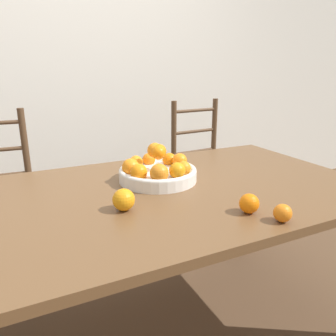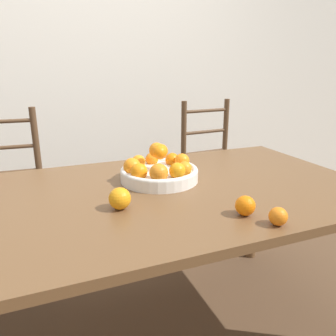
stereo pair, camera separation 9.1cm
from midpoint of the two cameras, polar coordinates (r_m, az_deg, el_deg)
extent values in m
plane|color=brown|center=(1.81, -0.15, -27.25)|extent=(12.00, 12.00, 0.00)
cube|color=silver|center=(2.82, -12.80, 17.38)|extent=(8.00, 0.06, 2.60)
cube|color=brown|center=(1.39, -0.18, -4.62)|extent=(1.87, 1.03, 0.03)
cylinder|color=brown|center=(2.30, 15.85, -6.67)|extent=(0.07, 0.07, 0.73)
cylinder|color=white|center=(1.50, 0.22, -1.28)|extent=(0.35, 0.35, 0.05)
torus|color=white|center=(1.49, 0.22, -0.38)|extent=(0.35, 0.35, 0.02)
sphere|color=orange|center=(1.55, 4.15, 1.23)|extent=(0.07, 0.07, 0.07)
sphere|color=orange|center=(1.59, 2.37, 1.42)|extent=(0.07, 0.07, 0.07)
sphere|color=orange|center=(1.60, -1.21, 1.53)|extent=(0.06, 0.06, 0.06)
sphere|color=orange|center=(1.56, -3.48, 1.08)|extent=(0.07, 0.07, 0.07)
sphere|color=orange|center=(1.48, -4.52, 0.24)|extent=(0.08, 0.08, 0.08)
sphere|color=orange|center=(1.41, -3.23, -0.66)|extent=(0.07, 0.07, 0.07)
sphere|color=orange|center=(1.37, 0.23, -0.81)|extent=(0.08, 0.08, 0.08)
sphere|color=orange|center=(1.40, 3.48, -0.48)|extent=(0.07, 0.07, 0.07)
sphere|color=orange|center=(1.45, 4.70, -0.13)|extent=(0.06, 0.06, 0.06)
sphere|color=orange|center=(1.47, 0.47, 2.93)|extent=(0.07, 0.07, 0.07)
sphere|color=orange|center=(1.49, -0.23, 3.11)|extent=(0.07, 0.07, 0.07)
sphere|color=orange|center=(1.46, 0.35, 2.70)|extent=(0.06, 0.06, 0.06)
sphere|color=orange|center=(1.20, -6.25, -5.33)|extent=(0.08, 0.08, 0.08)
sphere|color=orange|center=(1.15, 20.82, -7.92)|extent=(0.06, 0.06, 0.06)
sphere|color=orange|center=(1.19, 15.46, -6.37)|extent=(0.07, 0.07, 0.07)
cylinder|color=#513823|center=(2.08, -19.50, -13.79)|extent=(0.04, 0.04, 0.46)
cylinder|color=#513823|center=(2.29, -20.16, -3.04)|extent=(0.04, 0.04, 1.03)
cube|color=#513823|center=(2.15, -25.19, -6.04)|extent=(0.44, 0.43, 0.04)
cylinder|color=#513823|center=(2.27, -25.22, -0.74)|extent=(0.38, 0.05, 0.02)
cylinder|color=#513823|center=(2.23, -25.74, 3.20)|extent=(0.38, 0.05, 0.02)
cylinder|color=#513823|center=(2.34, 8.05, -9.31)|extent=(0.04, 0.04, 0.46)
cylinder|color=#513823|center=(2.56, 15.15, -7.39)|extent=(0.04, 0.04, 0.46)
cylinder|color=#513823|center=(2.52, 3.71, -0.23)|extent=(0.04, 0.04, 1.03)
cylinder|color=#513823|center=(2.72, 10.65, 0.83)|extent=(0.04, 0.04, 1.03)
cube|color=#513823|center=(2.49, 9.57, -1.62)|extent=(0.45, 0.43, 0.04)
cylinder|color=#513823|center=(2.59, 7.41, 2.76)|extent=(0.38, 0.05, 0.02)
cylinder|color=#513823|center=(2.55, 7.55, 6.27)|extent=(0.38, 0.05, 0.02)
cylinder|color=#513823|center=(2.53, 7.69, 9.85)|extent=(0.38, 0.05, 0.02)
camera|label=1|loc=(0.05, -88.12, 0.57)|focal=35.00mm
camera|label=2|loc=(0.05, 91.88, -0.57)|focal=35.00mm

